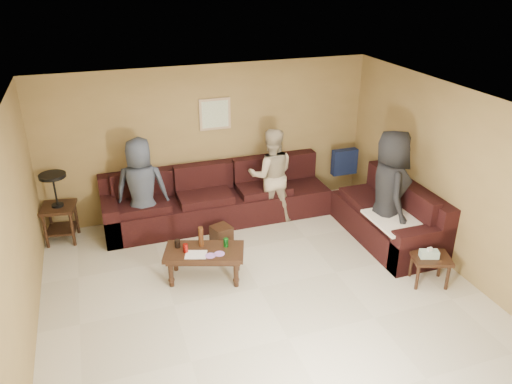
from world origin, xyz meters
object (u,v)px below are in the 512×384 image
(sectional_sofa, at_px, (276,209))
(end_table_left, at_px, (58,206))
(waste_bin, at_px, (221,236))
(person_right, at_px, (389,191))
(side_table_right, at_px, (430,260))
(person_middle, at_px, (271,175))
(coffee_table, at_px, (204,254))
(person_left, at_px, (142,189))

(sectional_sofa, distance_m, end_table_left, 3.36)
(sectional_sofa, height_order, waste_bin, sectional_sofa)
(waste_bin, xyz_separation_m, person_right, (2.33, -0.79, 0.75))
(side_table_right, relative_size, waste_bin, 1.84)
(person_middle, bearing_deg, waste_bin, 43.82)
(person_right, bearing_deg, waste_bin, 86.54)
(coffee_table, relative_size, end_table_left, 1.05)
(coffee_table, height_order, person_right, person_right)
(waste_bin, bearing_deg, person_middle, 30.76)
(sectional_sofa, xyz_separation_m, person_right, (1.34, -1.09, 0.59))
(waste_bin, height_order, person_left, person_left)
(sectional_sofa, distance_m, side_table_right, 2.54)
(sectional_sofa, xyz_separation_m, side_table_right, (1.38, -2.13, 0.04))
(person_middle, height_order, person_right, person_right)
(end_table_left, bearing_deg, sectional_sofa, -11.32)
(person_right, bearing_deg, end_table_left, 84.62)
(person_middle, bearing_deg, coffee_table, 55.97)
(waste_bin, distance_m, person_right, 2.57)
(sectional_sofa, distance_m, person_left, 2.13)
(person_middle, bearing_deg, person_left, 11.50)
(side_table_right, height_order, person_right, person_right)
(side_table_right, relative_size, person_middle, 0.38)
(sectional_sofa, height_order, side_table_right, sectional_sofa)
(end_table_left, height_order, person_middle, person_middle)
(side_table_right, bearing_deg, sectional_sofa, 122.95)
(coffee_table, distance_m, person_right, 2.82)
(coffee_table, height_order, person_middle, person_middle)
(end_table_left, bearing_deg, person_right, -20.71)
(end_table_left, bearing_deg, waste_bin, -22.62)
(sectional_sofa, xyz_separation_m, end_table_left, (-3.28, 0.66, 0.26))
(side_table_right, bearing_deg, coffee_table, 159.00)
(coffee_table, relative_size, side_table_right, 1.95)
(person_left, bearing_deg, person_middle, -168.34)
(person_left, xyz_separation_m, person_right, (3.38, -1.46, 0.11))
(person_left, bearing_deg, sectional_sofa, -177.04)
(side_table_right, bearing_deg, waste_bin, 142.31)
(person_middle, bearing_deg, sectional_sofa, 97.13)
(waste_bin, xyz_separation_m, person_left, (-1.05, 0.67, 0.65))
(side_table_right, relative_size, person_left, 0.37)
(end_table_left, height_order, person_left, person_left)
(coffee_table, height_order, waste_bin, coffee_table)
(side_table_right, xyz_separation_m, person_left, (-3.42, 2.50, 0.45))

